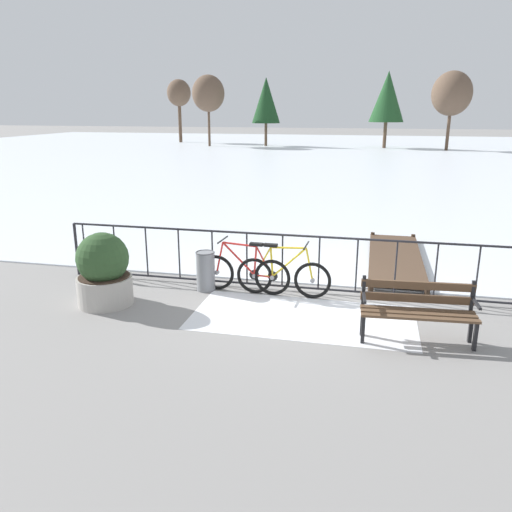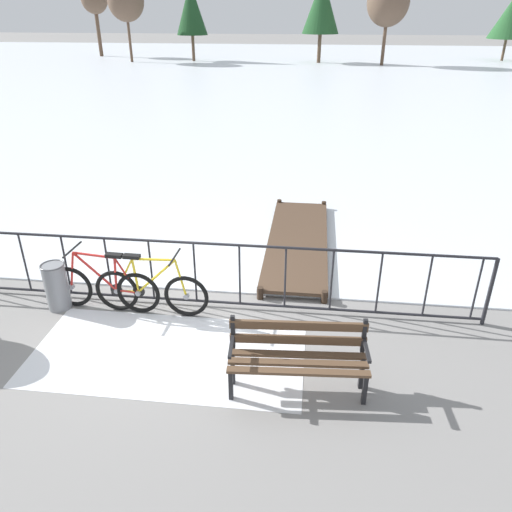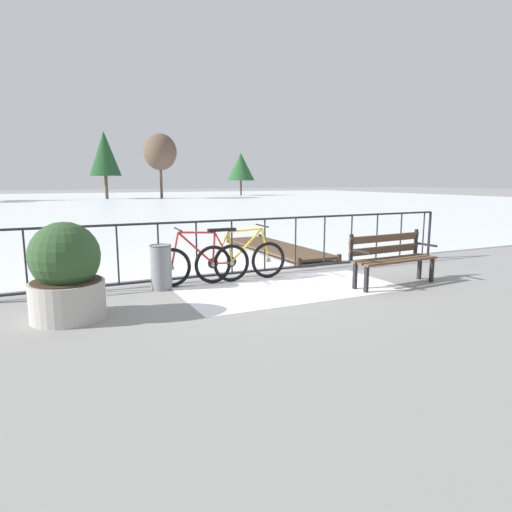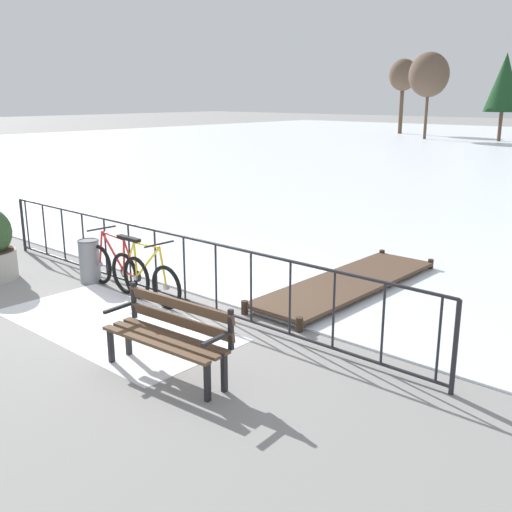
{
  "view_description": "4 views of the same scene",
  "coord_description": "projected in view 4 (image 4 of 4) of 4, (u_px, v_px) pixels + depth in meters",
  "views": [
    {
      "loc": [
        1.17,
        -8.73,
        3.23
      ],
      "look_at": [
        -0.82,
        -0.03,
        0.63
      ],
      "focal_mm": 35.7,
      "sensor_mm": 36.0,
      "label": 1
    },
    {
      "loc": [
        1.98,
        -6.2,
        4.07
      ],
      "look_at": [
        1.22,
        0.12,
        0.83
      ],
      "focal_mm": 34.61,
      "sensor_mm": 36.0,
      "label": 2
    },
    {
      "loc": [
        -3.34,
        -7.36,
        1.76
      ],
      "look_at": [
        -0.27,
        -0.89,
        0.53
      ],
      "focal_mm": 31.2,
      "sensor_mm": 36.0,
      "label": 3
    },
    {
      "loc": [
        6.72,
        -5.6,
        3.04
      ],
      "look_at": [
        1.49,
        0.3,
        0.91
      ],
      "focal_mm": 41.7,
      "sensor_mm": 36.0,
      "label": 4
    }
  ],
  "objects": [
    {
      "name": "park_bench",
      "position": [
        170.0,
        331.0,
        6.61
      ],
      "size": [
        1.63,
        0.59,
        0.89
      ],
      "color": "brown",
      "rests_on": "ground"
    },
    {
      "name": "railing_fence",
      "position": [
        170.0,
        265.0,
        9.0
      ],
      "size": [
        9.06,
        0.06,
        1.07
      ],
      "color": "#232328",
      "rests_on": "ground"
    },
    {
      "name": "wooden_dock",
      "position": [
        348.0,
        282.0,
        9.59
      ],
      "size": [
        1.1,
        3.96,
        0.2
      ],
      "color": "#4C3828",
      "rests_on": "ground"
    },
    {
      "name": "trash_bin",
      "position": [
        90.0,
        261.0,
        9.92
      ],
      "size": [
        0.35,
        0.35,
        0.73
      ],
      "color": "gray",
      "rests_on": "ground"
    },
    {
      "name": "ground_plane",
      "position": [
        171.0,
        300.0,
        9.14
      ],
      "size": [
        160.0,
        160.0,
        0.0
      ],
      "primitive_type": "plane",
      "color": "gray"
    },
    {
      "name": "bicycle_second",
      "position": [
        118.0,
        268.0,
        9.49
      ],
      "size": [
        1.71,
        0.52,
        0.97
      ],
      "color": "black",
      "rests_on": "ground"
    },
    {
      "name": "snow_patch",
      "position": [
        114.0,
        325.0,
        8.14
      ],
      "size": [
        3.56,
        1.75,
        0.01
      ],
      "primitive_type": "cube",
      "color": "white",
      "rests_on": "ground"
    },
    {
      "name": "tree_far_west",
      "position": [
        505.0,
        83.0,
        39.45
      ],
      "size": [
        2.45,
        2.45,
        5.78
      ],
      "color": "brown",
      "rests_on": "ground"
    },
    {
      "name": "tree_east_mid",
      "position": [
        403.0,
        76.0,
        47.4
      ],
      "size": [
        2.26,
        2.26,
        5.87
      ],
      "color": "brown",
      "rests_on": "ground"
    },
    {
      "name": "tree_far_east",
      "position": [
        429.0,
        75.0,
        41.33
      ],
      "size": [
        2.77,
        2.77,
        5.96
      ],
      "color": "brown",
      "rests_on": "ground"
    },
    {
      "name": "bicycle_near_railing",
      "position": [
        144.0,
        277.0,
        9.02
      ],
      "size": [
        1.71,
        0.52,
        0.97
      ],
      "color": "black",
      "rests_on": "ground"
    }
  ]
}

